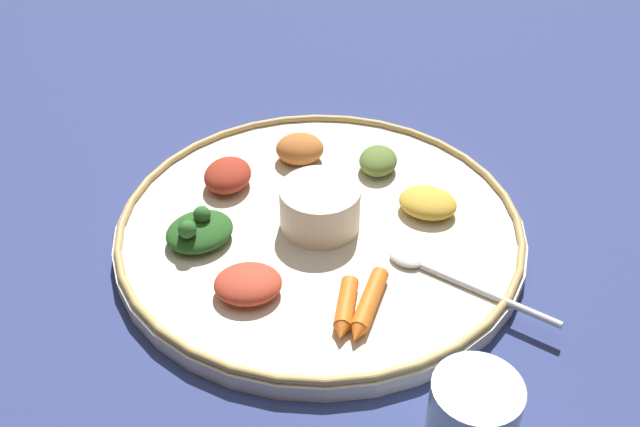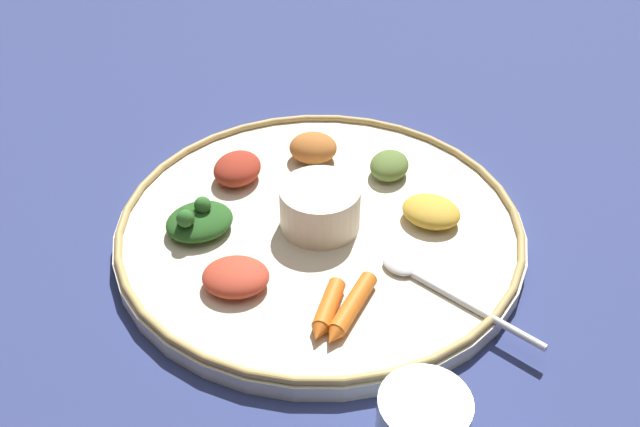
{
  "view_description": "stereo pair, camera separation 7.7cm",
  "coord_description": "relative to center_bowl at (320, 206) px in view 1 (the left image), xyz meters",
  "views": [
    {
      "loc": [
        -0.24,
        -0.55,
        0.51
      ],
      "look_at": [
        0.0,
        0.0,
        0.03
      ],
      "focal_mm": 42.2,
      "sensor_mm": 36.0,
      "label": 1
    },
    {
      "loc": [
        -0.17,
        -0.57,
        0.51
      ],
      "look_at": [
        0.0,
        0.0,
        0.03
      ],
      "focal_mm": 42.2,
      "sensor_mm": 36.0,
      "label": 2
    }
  ],
  "objects": [
    {
      "name": "ground_plane",
      "position": [
        0.0,
        0.0,
        -0.04
      ],
      "size": [
        2.4,
        2.4,
        0.0
      ],
      "primitive_type": "plane",
      "color": "navy"
    },
    {
      "name": "platter",
      "position": [
        0.0,
        0.0,
        -0.03
      ],
      "size": [
        0.42,
        0.42,
        0.02
      ],
      "primitive_type": "cylinder",
      "color": "beige",
      "rests_on": "ground_plane"
    },
    {
      "name": "platter_rim",
      "position": [
        0.0,
        0.0,
        -0.02
      ],
      "size": [
        0.42,
        0.42,
        0.01
      ],
      "primitive_type": "torus",
      "color": "tan",
      "rests_on": "platter"
    },
    {
      "name": "center_bowl",
      "position": [
        0.0,
        0.0,
        0.0
      ],
      "size": [
        0.08,
        0.08,
        0.05
      ],
      "color": "beige",
      "rests_on": "platter"
    },
    {
      "name": "spoon",
      "position": [
        0.08,
        -0.12,
        -0.02
      ],
      "size": [
        0.11,
        0.16,
        0.01
      ],
      "color": "silver",
      "rests_on": "platter"
    },
    {
      "name": "greens_pile",
      "position": [
        -0.12,
        0.03,
        -0.01
      ],
      "size": [
        0.08,
        0.08,
        0.04
      ],
      "color": "#23511E",
      "rests_on": "platter"
    },
    {
      "name": "carrot_near_spoon",
      "position": [
        -0.03,
        -0.13,
        -0.02
      ],
      "size": [
        0.05,
        0.07,
        0.02
      ],
      "color": "orange",
      "rests_on": "platter"
    },
    {
      "name": "carrot_outer",
      "position": [
        -0.01,
        -0.13,
        -0.02
      ],
      "size": [
        0.07,
        0.08,
        0.02
      ],
      "color": "orange",
      "rests_on": "platter"
    },
    {
      "name": "mound_chickpea",
      "position": [
        0.03,
        0.12,
        -0.01
      ],
      "size": [
        0.07,
        0.07,
        0.03
      ],
      "primitive_type": "ellipsoid",
      "rotation": [
        0.0,
        0.0,
        2.77
      ],
      "color": "#B2662D",
      "rests_on": "platter"
    },
    {
      "name": "mound_berbere_red",
      "position": [
        -0.1,
        -0.06,
        -0.01
      ],
      "size": [
        0.08,
        0.07,
        0.02
      ],
      "primitive_type": "ellipsoid",
      "rotation": [
        0.0,
        0.0,
        2.8
      ],
      "color": "#B73D28",
      "rests_on": "platter"
    },
    {
      "name": "mound_collards",
      "position": [
        0.1,
        0.06,
        -0.01
      ],
      "size": [
        0.06,
        0.07,
        0.03
      ],
      "primitive_type": "ellipsoid",
      "rotation": [
        0.0,
        0.0,
        4.09
      ],
      "color": "#567033",
      "rests_on": "platter"
    },
    {
      "name": "mound_beet",
      "position": [
        -0.06,
        0.1,
        -0.01
      ],
      "size": [
        0.08,
        0.08,
        0.03
      ],
      "primitive_type": "ellipsoid",
      "rotation": [
        0.0,
        0.0,
        0.93
      ],
      "color": "maroon",
      "rests_on": "platter"
    },
    {
      "name": "mound_lentil_yellow",
      "position": [
        0.11,
        -0.03,
        -0.01
      ],
      "size": [
        0.08,
        0.08,
        0.02
      ],
      "primitive_type": "ellipsoid",
      "rotation": [
        0.0,
        0.0,
        5.49
      ],
      "color": "gold",
      "rests_on": "platter"
    }
  ]
}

